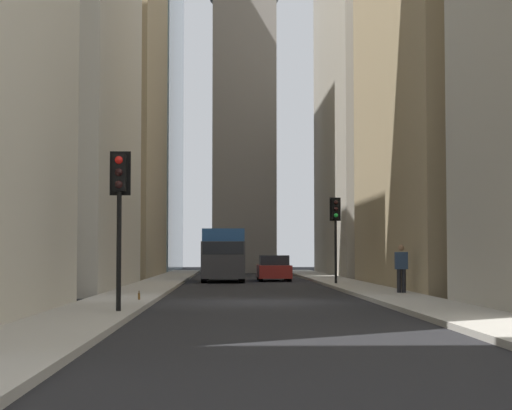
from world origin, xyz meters
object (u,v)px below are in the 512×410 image
Objects in this scene: sedan_red at (274,269)px; traffic_light_foreground at (119,193)px; traffic_light_midblock at (336,220)px; delivery_truck at (223,255)px; pedestrian at (401,266)px; discarded_bottle at (139,296)px.

traffic_light_foreground is at bearing 169.21° from sedan_red.
traffic_light_midblock is (19.51, -7.73, 0.05)m from traffic_light_foreground.
pedestrian is at bearing -158.61° from delivery_truck.
delivery_truck is at bearing 21.39° from pedestrian.
traffic_light_foreground is 2.31× the size of pedestrian.
traffic_light_foreground is 0.98× the size of traffic_light_midblock.
sedan_red is 8.67m from traffic_light_midblock.
sedan_red is 1.09× the size of traffic_light_foreground.
delivery_truck reaches higher than discarded_bottle.
sedan_red is 28.05m from traffic_light_foreground.
traffic_light_foreground reaches higher than sedan_red.
delivery_truck is at bearing -6.64° from discarded_bottle.
traffic_light_foreground is (-26.26, 2.43, 1.58)m from delivery_truck.
pedestrian is (-16.51, -6.47, -0.39)m from delivery_truck.
sedan_red is at bearing 17.46° from traffic_light_midblock.
delivery_truck is 17.74m from pedestrian.
traffic_light_midblock is at bearing -141.88° from delivery_truck.
traffic_light_midblock is (-7.94, -2.50, 2.43)m from sedan_red.
delivery_truck is 1.50× the size of sedan_red.
delivery_truck reaches higher than pedestrian.
pedestrian is (9.75, -8.90, -1.97)m from traffic_light_foreground.
traffic_light_foreground is 20.99m from traffic_light_midblock.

